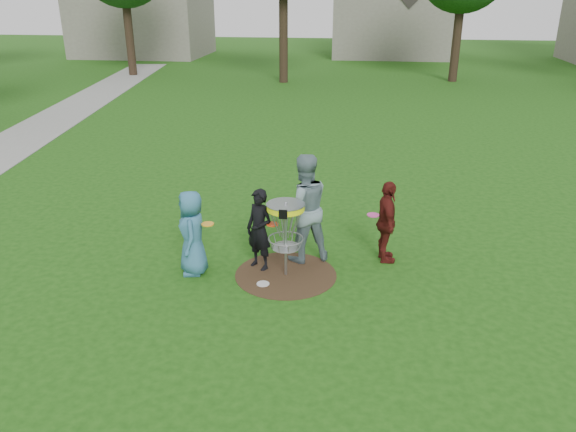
# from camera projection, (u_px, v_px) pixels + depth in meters

# --- Properties ---
(ground) EXTENTS (100.00, 100.00, 0.00)m
(ground) POSITION_uv_depth(u_px,v_px,m) (286.00, 275.00, 9.93)
(ground) COLOR #19470F
(ground) RESTS_ON ground
(dirt_patch) EXTENTS (1.80, 1.80, 0.01)m
(dirt_patch) POSITION_uv_depth(u_px,v_px,m) (286.00, 274.00, 9.93)
(dirt_patch) COLOR #47331E
(dirt_patch) RESTS_ON ground
(concrete_path) EXTENTS (7.75, 39.92, 0.02)m
(concrete_path) POSITION_uv_depth(u_px,v_px,m) (17.00, 141.00, 18.46)
(concrete_path) COLOR #9E9E99
(concrete_path) RESTS_ON ground
(player_blue) EXTENTS (0.65, 0.84, 1.53)m
(player_blue) POSITION_uv_depth(u_px,v_px,m) (192.00, 233.00, 9.73)
(player_blue) COLOR teal
(player_blue) RESTS_ON ground
(player_black) EXTENTS (0.65, 0.59, 1.49)m
(player_black) POSITION_uv_depth(u_px,v_px,m) (259.00, 230.00, 9.91)
(player_black) COLOR black
(player_black) RESTS_ON ground
(player_grey) EXTENTS (1.21, 1.09, 2.03)m
(player_grey) POSITION_uv_depth(u_px,v_px,m) (303.00, 208.00, 10.14)
(player_grey) COLOR slate
(player_grey) RESTS_ON ground
(player_maroon) EXTENTS (0.51, 0.95, 1.54)m
(player_maroon) POSITION_uv_depth(u_px,v_px,m) (387.00, 222.00, 10.16)
(player_maroon) COLOR #551713
(player_maroon) RESTS_ON ground
(disc_on_grass) EXTENTS (0.22, 0.22, 0.02)m
(disc_on_grass) POSITION_uv_depth(u_px,v_px,m) (263.00, 284.00, 9.59)
(disc_on_grass) COLOR silver
(disc_on_grass) RESTS_ON ground
(disc_golf_basket) EXTENTS (0.66, 0.67, 1.38)m
(disc_golf_basket) POSITION_uv_depth(u_px,v_px,m) (286.00, 222.00, 9.54)
(disc_golf_basket) COLOR #9EA0A5
(disc_golf_basket) RESTS_ON ground
(held_discs) EXTENTS (3.05, 0.99, 0.35)m
(held_discs) POSITION_uv_depth(u_px,v_px,m) (288.00, 216.00, 9.80)
(held_discs) COLOR orange
(held_discs) RESTS_ON ground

